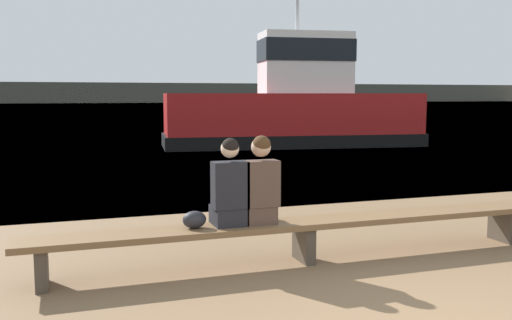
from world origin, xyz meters
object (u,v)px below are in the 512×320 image
tugboat_red (295,110)px  bench_main (304,228)px  shopping_bag (194,220)px  person_left (229,189)px  person_right (260,185)px

tugboat_red → bench_main: bearing=164.8°
tugboat_red → shopping_bag: bearing=160.4°
shopping_bag → person_left: bearing=-0.8°
bench_main → person_right: bearing=179.0°
bench_main → shopping_bag: size_ratio=24.42×
person_left → tugboat_red: tugboat_red is taller
person_right → tugboat_red: size_ratio=0.10×
person_right → shopping_bag: bearing=179.4°
person_left → person_right: 0.36m
person_left → person_right: (0.35, -0.00, 0.03)m
person_right → tugboat_red: bearing=65.9°
shopping_bag → tugboat_red: (6.89, 13.75, 0.75)m
shopping_bag → tugboat_red: tugboat_red is taller
person_left → person_right: person_right is taller
person_left → person_right: bearing=-0.3°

